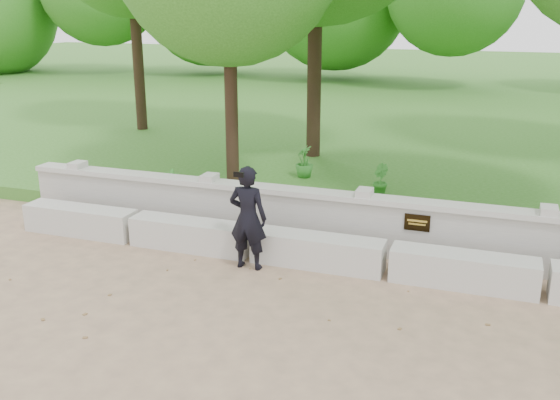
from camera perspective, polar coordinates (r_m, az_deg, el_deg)
The scene contains 8 objects.
ground at distance 7.11m, azimuth 6.97°, elevation -12.78°, with size 80.00×80.00×0.00m, color tan.
lawn at distance 20.36m, azimuth 15.80°, elevation 6.94°, with size 40.00×22.00×0.25m, color #316B1C.
concrete_bench at distance 8.69m, azimuth 9.81°, elevation -5.45°, with size 11.90×0.45×0.45m.
parapet_wall at distance 9.25m, azimuth 10.64°, elevation -2.49°, with size 12.50×0.35×0.90m.
man_main at distance 8.65m, azimuth -2.95°, elevation -1.64°, with size 0.54×0.49×1.49m.
shrub_a at distance 11.16m, azimuth -9.84°, elevation 1.35°, with size 0.30×0.20×0.57m, color #347F2B.
shrub_b at distance 11.37m, azimuth 9.10°, elevation 1.78°, with size 0.33×0.27×0.60m, color #347F2B.
shrub_d at distance 12.54m, azimuth 2.24°, elevation 3.54°, with size 0.36×0.32×0.64m, color #347F2B.
Camera 1 is at (1.24, -6.04, 3.54)m, focal length 40.00 mm.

